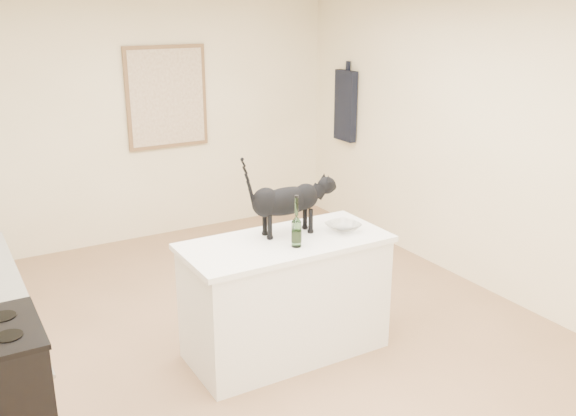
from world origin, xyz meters
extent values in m
plane|color=#A07655|center=(0.00, 0.00, 0.00)|extent=(5.50, 5.50, 0.00)
plane|color=#FFEDC5|center=(0.00, 2.75, 1.30)|extent=(4.50, 0.00, 4.50)
plane|color=#FFEDC5|center=(2.25, 0.00, 1.30)|extent=(0.00, 5.50, 5.50)
cube|color=white|center=(0.10, -0.20, 0.43)|extent=(1.44, 0.67, 0.86)
cube|color=white|center=(0.10, -0.20, 0.88)|extent=(1.50, 0.70, 0.04)
cube|color=brown|center=(0.30, 2.72, 1.55)|extent=(0.90, 0.03, 1.10)
cube|color=beige|center=(0.30, 2.70, 1.55)|extent=(0.82, 0.00, 1.02)
cube|color=black|center=(2.19, 2.05, 1.40)|extent=(0.08, 0.34, 0.80)
cylinder|color=#285923|center=(0.10, -0.35, 1.06)|extent=(0.07, 0.07, 0.33)
imported|color=silver|center=(0.57, -0.25, 0.93)|extent=(0.26, 0.26, 0.06)
camera|label=1|loc=(-2.01, -3.87, 2.52)|focal=39.36mm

